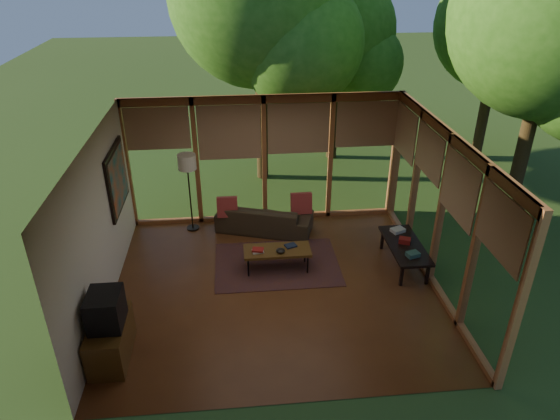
{
  "coord_description": "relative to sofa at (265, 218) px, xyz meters",
  "views": [
    {
      "loc": [
        -0.61,
        -6.98,
        5.22
      ],
      "look_at": [
        0.15,
        0.7,
        1.14
      ],
      "focal_mm": 32.0,
      "sensor_mm": 36.0,
      "label": 1
    }
  ],
  "objects": [
    {
      "name": "sofa",
      "position": [
        0.0,
        0.0,
        0.0
      ],
      "size": [
        2.07,
        1.31,
        0.56
      ],
      "primitive_type": "imported",
      "rotation": [
        0.0,
        0.0,
        2.83
      ],
      "color": "#3A2C1D",
      "rests_on": "floor"
    },
    {
      "name": "window_wall_right",
      "position": [
        2.8,
        -2.0,
        1.07
      ],
      "size": [
        0.12,
        5.0,
        2.7
      ],
      "primitive_type": "cube",
      "color": "#A15C32",
      "rests_on": "ground"
    },
    {
      "name": "media_cabinet",
      "position": [
        -2.42,
        -3.42,
        0.02
      ],
      "size": [
        0.5,
        1.0,
        0.6
      ],
      "primitive_type": "cube",
      "color": "brown",
      "rests_on": "floor"
    },
    {
      "name": "wall_left",
      "position": [
        -2.7,
        -2.0,
        1.07
      ],
      "size": [
        0.04,
        5.0,
        2.7
      ],
      "primitive_type": "cube",
      "color": "silver",
      "rests_on": "ground"
    },
    {
      "name": "ceiling",
      "position": [
        0.05,
        -2.0,
        2.42
      ],
      "size": [
        5.5,
        5.5,
        0.0
      ],
      "primitive_type": "plane",
      "rotation": [
        3.14,
        0.0,
        0.0
      ],
      "color": "silver",
      "rests_on": "ground"
    },
    {
      "name": "window_wall_back",
      "position": [
        0.05,
        0.5,
        1.07
      ],
      "size": [
        5.5,
        0.12,
        2.7
      ],
      "primitive_type": "cube",
      "color": "#A15C32",
      "rests_on": "ground"
    },
    {
      "name": "coffee_table",
      "position": [
        0.13,
        -1.46,
        0.11
      ],
      "size": [
        1.2,
        0.5,
        0.43
      ],
      "color": "brown",
      "rests_on": "floor"
    },
    {
      "name": "ct_book_lower",
      "position": [
        -0.22,
        -1.51,
        0.16
      ],
      "size": [
        0.21,
        0.17,
        0.03
      ],
      "primitive_type": "cube",
      "rotation": [
        0.0,
        0.0,
        0.11
      ],
      "color": "#B2AAA1",
      "rests_on": "coffee_table"
    },
    {
      "name": "ct_book_side",
      "position": [
        0.38,
        -1.38,
        0.16
      ],
      "size": [
        0.24,
        0.21,
        0.03
      ],
      "primitive_type": "cube",
      "rotation": [
        0.0,
        0.0,
        0.37
      ],
      "color": "black",
      "rests_on": "coffee_table"
    },
    {
      "name": "wall_painting",
      "position": [
        -2.67,
        -0.6,
        1.27
      ],
      "size": [
        0.06,
        1.35,
        1.15
      ],
      "color": "black",
      "rests_on": "wall_left"
    },
    {
      "name": "pillow_left",
      "position": [
        -0.75,
        -0.05,
        0.3
      ],
      "size": [
        0.41,
        0.22,
        0.43
      ],
      "primitive_type": "cube",
      "rotation": [
        -0.21,
        0.0,
        0.0
      ],
      "color": "maroon",
      "rests_on": "sofa"
    },
    {
      "name": "tree_ne",
      "position": [
        2.14,
        3.98,
        3.05
      ],
      "size": [
        2.95,
        2.95,
        4.82
      ],
      "color": "#3C2C15",
      "rests_on": "ground"
    },
    {
      "name": "console_book_a",
      "position": [
        2.45,
        -1.96,
        0.21
      ],
      "size": [
        0.25,
        0.21,
        0.08
      ],
      "primitive_type": "cube",
      "rotation": [
        0.0,
        0.0,
        0.29
      ],
      "color": "#2D504A",
      "rests_on": "side_console"
    },
    {
      "name": "tree_far",
      "position": [
        6.17,
        3.48,
        3.23
      ],
      "size": [
        3.27,
        3.27,
        5.16
      ],
      "color": "#3C2C15",
      "rests_on": "ground"
    },
    {
      "name": "floor_lamp",
      "position": [
        -1.49,
        0.19,
        1.12
      ],
      "size": [
        0.36,
        0.36,
        1.65
      ],
      "color": "black",
      "rests_on": "floor"
    },
    {
      "name": "pillow_right",
      "position": [
        0.75,
        -0.05,
        0.31
      ],
      "size": [
        0.43,
        0.23,
        0.45
      ],
      "primitive_type": "cube",
      "rotation": [
        -0.21,
        0.0,
        0.0
      ],
      "color": "maroon",
      "rests_on": "sofa"
    },
    {
      "name": "floor",
      "position": [
        0.05,
        -2.0,
        -0.28
      ],
      "size": [
        5.5,
        5.5,
        0.0
      ],
      "primitive_type": "plane",
      "color": "brown",
      "rests_on": "ground"
    },
    {
      "name": "rug",
      "position": [
        0.13,
        -1.3,
        -0.28
      ],
      "size": [
        2.28,
        1.61,
        0.01
      ],
      "primitive_type": "cube",
      "color": "brown",
      "rests_on": "floor"
    },
    {
      "name": "side_console",
      "position": [
        2.45,
        -1.56,
        0.13
      ],
      "size": [
        0.6,
        1.4,
        0.46
      ],
      "color": "black",
      "rests_on": "floor"
    },
    {
      "name": "ct_bowl",
      "position": [
        0.18,
        -1.56,
        0.18
      ],
      "size": [
        0.16,
        0.16,
        0.07
      ],
      "primitive_type": "ellipsoid",
      "color": "black",
      "rests_on": "coffee_table"
    },
    {
      "name": "console_book_c",
      "position": [
        2.45,
        -1.11,
        0.21
      ],
      "size": [
        0.3,
        0.26,
        0.07
      ],
      "primitive_type": "cube",
      "rotation": [
        0.0,
        0.0,
        0.38
      ],
      "color": "#B2AAA1",
      "rests_on": "side_console"
    },
    {
      "name": "exterior_lawn",
      "position": [
        8.05,
        6.0,
        -0.29
      ],
      "size": [
        40.0,
        40.0,
        0.0
      ],
      "primitive_type": "plane",
      "color": "#304C1C",
      "rests_on": "ground"
    },
    {
      "name": "wall_front",
      "position": [
        0.05,
        -4.5,
        1.07
      ],
      "size": [
        5.5,
        0.04,
        2.7
      ],
      "primitive_type": "cube",
      "color": "silver",
      "rests_on": "ground"
    },
    {
      "name": "ct_book_upper",
      "position": [
        -0.22,
        -1.51,
        0.19
      ],
      "size": [
        0.22,
        0.18,
        0.03
      ],
      "primitive_type": "cube",
      "rotation": [
        0.0,
        0.0,
        -0.2
      ],
      "color": "maroon",
      "rests_on": "coffee_table"
    },
    {
      "name": "television",
      "position": [
        -2.4,
        -3.42,
        0.57
      ],
      "size": [
        0.45,
        0.55,
        0.5
      ],
      "primitive_type": "cube",
      "color": "black",
      "rests_on": "media_cabinet"
    },
    {
      "name": "tree_se",
      "position": [
        5.1,
        -0.28,
        3.89
      ],
      "size": [
        3.68,
        3.68,
        6.02
      ],
      "color": "#3C2C15",
      "rests_on": "ground"
    },
    {
      "name": "console_book_b",
      "position": [
        2.45,
        -1.51,
        0.22
      ],
      "size": [
        0.25,
        0.22,
        0.09
      ],
      "primitive_type": "cube",
      "rotation": [
        0.0,
        0.0,
        -0.39
      ],
      "color": "maroon",
      "rests_on": "side_console"
    }
  ]
}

